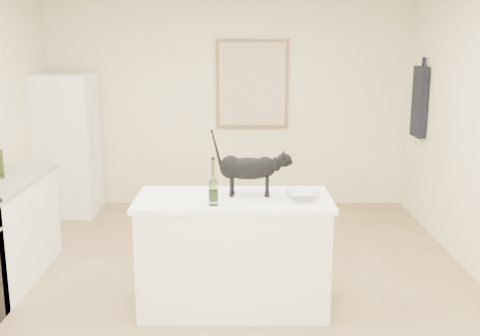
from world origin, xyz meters
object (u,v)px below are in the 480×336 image
at_px(fridge, 67,145).
at_px(glass_bowl, 303,196).
at_px(wine_bottle, 213,184).
at_px(black_cat, 248,171).

xyz_separation_m(fridge, glass_bowl, (2.57, -2.63, 0.08)).
distance_m(fridge, wine_bottle, 3.36).
xyz_separation_m(fridge, black_cat, (2.16, -2.49, 0.24)).
bearing_deg(fridge, wine_bottle, -55.39).
bearing_deg(fridge, black_cat, -48.99).
relative_size(fridge, black_cat, 3.11).
bearing_deg(glass_bowl, wine_bottle, -169.06).
height_order(black_cat, glass_bowl, black_cat).
distance_m(black_cat, wine_bottle, 0.38).
xyz_separation_m(black_cat, glass_bowl, (0.41, -0.14, -0.16)).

